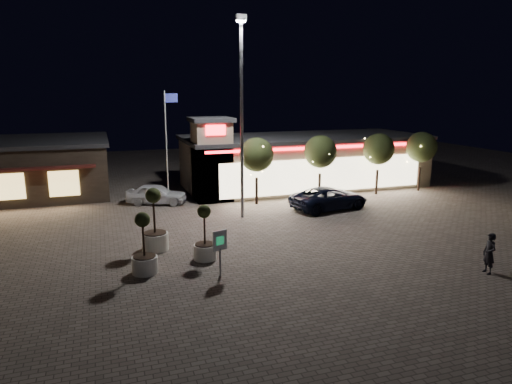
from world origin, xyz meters
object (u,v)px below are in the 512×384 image
object	(u,v)px
pickup_truck	(329,198)
pedestrian	(489,253)
white_sedan	(156,194)
valet_sign	(220,244)
planter_mid	(144,254)
planter_left	(155,231)

from	to	relation	value
pickup_truck	pedestrian	bearing A→B (deg)	176.14
pickup_truck	white_sedan	distance (m)	12.30
pedestrian	valet_sign	distance (m)	11.95
white_sedan	pedestrian	bearing A→B (deg)	-124.07
pedestrian	planter_mid	distance (m)	15.33
white_sedan	pedestrian	world-z (taller)	pedestrian
valet_sign	planter_mid	bearing A→B (deg)	155.71
planter_left	valet_sign	size ratio (longest dim) A/B	1.56
planter_mid	valet_sign	world-z (taller)	planter_mid
planter_left	pickup_truck	bearing A→B (deg)	20.30
valet_sign	pickup_truck	bearing A→B (deg)	41.60
white_sedan	pedestrian	distance (m)	21.72
pedestrian	planter_mid	size ratio (longest dim) A/B	0.66
white_sedan	planter_mid	bearing A→B (deg)	-168.14
pedestrian	pickup_truck	bearing A→B (deg)	-166.05
pickup_truck	planter_left	xyz separation A→B (m)	(-12.34, -4.56, 0.23)
pickup_truck	planter_mid	xyz separation A→B (m)	(-13.15, -7.51, 0.10)
white_sedan	planter_left	world-z (taller)	planter_left
pedestrian	white_sedan	bearing A→B (deg)	-137.25
planter_left	valet_sign	bearing A→B (deg)	-62.14
pedestrian	planter_left	bearing A→B (deg)	-112.28
pickup_truck	valet_sign	distance (m)	13.44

